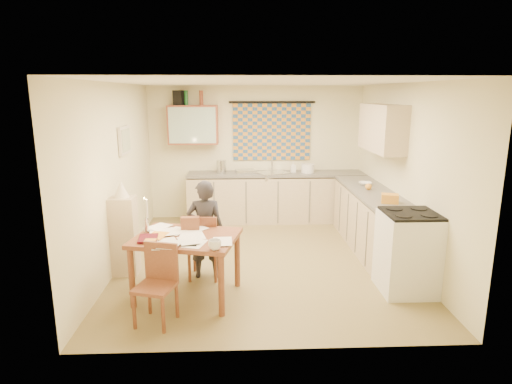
{
  "coord_description": "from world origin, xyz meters",
  "views": [
    {
      "loc": [
        -0.33,
        -5.83,
        2.36
      ],
      "look_at": [
        -0.08,
        0.2,
        0.96
      ],
      "focal_mm": 30.0,
      "sensor_mm": 36.0,
      "label": 1
    }
  ],
  "objects_px": {
    "counter_back": "(277,197)",
    "shelf_stand": "(125,236)",
    "stove": "(408,252)",
    "counter_right": "(377,226)",
    "person": "(205,229)",
    "chair_far": "(204,258)",
    "dining_table": "(187,266)"
  },
  "relations": [
    {
      "from": "dining_table",
      "to": "shelf_stand",
      "type": "distance_m",
      "value": 1.15
    },
    {
      "from": "stove",
      "to": "shelf_stand",
      "type": "bearing_deg",
      "value": 169.44
    },
    {
      "from": "counter_right",
      "to": "person",
      "type": "xyz_separation_m",
      "value": [
        -2.47,
        -0.67,
        0.2
      ]
    },
    {
      "from": "counter_back",
      "to": "dining_table",
      "type": "height_order",
      "value": "counter_back"
    },
    {
      "from": "counter_back",
      "to": "counter_right",
      "type": "xyz_separation_m",
      "value": [
        1.32,
        -1.84,
        -0.0
      ]
    },
    {
      "from": "chair_far",
      "to": "shelf_stand",
      "type": "distance_m",
      "value": 1.1
    },
    {
      "from": "dining_table",
      "to": "chair_far",
      "type": "relative_size",
      "value": 1.52
    },
    {
      "from": "dining_table",
      "to": "chair_far",
      "type": "xyz_separation_m",
      "value": [
        0.16,
        0.53,
        -0.11
      ]
    },
    {
      "from": "stove",
      "to": "chair_far",
      "type": "relative_size",
      "value": 1.14
    },
    {
      "from": "chair_far",
      "to": "shelf_stand",
      "type": "xyz_separation_m",
      "value": [
        -1.06,
        0.17,
        0.26
      ]
    },
    {
      "from": "stove",
      "to": "shelf_stand",
      "type": "height_order",
      "value": "shelf_stand"
    },
    {
      "from": "counter_right",
      "to": "person",
      "type": "relative_size",
      "value": 2.28
    },
    {
      "from": "counter_back",
      "to": "chair_far",
      "type": "height_order",
      "value": "counter_back"
    },
    {
      "from": "counter_back",
      "to": "stove",
      "type": "height_order",
      "value": "stove"
    },
    {
      "from": "person",
      "to": "shelf_stand",
      "type": "distance_m",
      "value": 1.09
    },
    {
      "from": "counter_back",
      "to": "shelf_stand",
      "type": "bearing_deg",
      "value": -133.23
    },
    {
      "from": "counter_back",
      "to": "dining_table",
      "type": "bearing_deg",
      "value": -113.34
    },
    {
      "from": "counter_right",
      "to": "chair_far",
      "type": "xyz_separation_m",
      "value": [
        -2.48,
        -0.7,
        -0.18
      ]
    },
    {
      "from": "stove",
      "to": "chair_far",
      "type": "xyz_separation_m",
      "value": [
        -2.48,
        0.49,
        -0.23
      ]
    },
    {
      "from": "counter_right",
      "to": "person",
      "type": "height_order",
      "value": "person"
    },
    {
      "from": "counter_back",
      "to": "shelf_stand",
      "type": "relative_size",
      "value": 3.15
    },
    {
      "from": "counter_right",
      "to": "chair_far",
      "type": "height_order",
      "value": "counter_right"
    },
    {
      "from": "person",
      "to": "counter_back",
      "type": "bearing_deg",
      "value": -115.42
    },
    {
      "from": "dining_table",
      "to": "person",
      "type": "distance_m",
      "value": 0.64
    },
    {
      "from": "dining_table",
      "to": "counter_back",
      "type": "bearing_deg",
      "value": 79.58
    },
    {
      "from": "counter_back",
      "to": "dining_table",
      "type": "distance_m",
      "value": 3.34
    },
    {
      "from": "shelf_stand",
      "to": "person",
      "type": "bearing_deg",
      "value": -7.82
    },
    {
      "from": "stove",
      "to": "chair_far",
      "type": "bearing_deg",
      "value": 168.94
    },
    {
      "from": "stove",
      "to": "dining_table",
      "type": "relative_size",
      "value": 0.75
    },
    {
      "from": "counter_back",
      "to": "chair_far",
      "type": "distance_m",
      "value": 2.8
    },
    {
      "from": "chair_far",
      "to": "shelf_stand",
      "type": "height_order",
      "value": "shelf_stand"
    },
    {
      "from": "counter_right",
      "to": "shelf_stand",
      "type": "xyz_separation_m",
      "value": [
        -3.54,
        -0.52,
        0.07
      ]
    }
  ]
}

